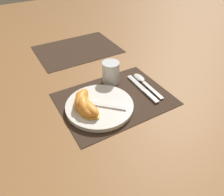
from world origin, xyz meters
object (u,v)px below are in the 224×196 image
juice_glass (111,74)px  fork (97,105)px  spoon (143,81)px  citrus_wedge_2 (84,109)px  citrus_wedge_3 (87,107)px  knife (143,89)px  plate (100,106)px  citrus_wedge_1 (83,103)px  citrus_wedge_0 (82,99)px

juice_glass → fork: 0.18m
spoon → citrus_wedge_2: 0.30m
juice_glass → citrus_wedge_3: (-0.17, -0.13, -0.01)m
knife → spoon: bearing=55.1°
plate → citrus_wedge_1: size_ratio=1.94×
spoon → citrus_wedge_1: 0.29m
knife → citrus_wedge_3: 0.25m
juice_glass → citrus_wedge_1: size_ratio=0.72×
juice_glass → knife: (0.08, -0.11, -0.04)m
juice_glass → citrus_wedge_0: size_ratio=0.86×
citrus_wedge_2 → fork: bearing=12.1°
knife → citrus_wedge_2: (-0.26, -0.02, 0.03)m
spoon → fork: 0.25m
plate → spoon: bearing=13.7°
juice_glass → citrus_wedge_2: 0.22m
knife → citrus_wedge_2: bearing=-175.2°
citrus_wedge_1 → citrus_wedge_3: bearing=-76.7°
knife → citrus_wedge_1: bearing=179.2°
plate → citrus_wedge_3: citrus_wedge_3 is taller
plate → fork: size_ratio=1.67×
spoon → citrus_wedge_0: citrus_wedge_0 is taller
citrus_wedge_1 → citrus_wedge_2: citrus_wedge_1 is taller
citrus_wedge_2 → juice_glass: bearing=36.7°
juice_glass → fork: bearing=-135.9°
knife → fork: 0.21m
plate → citrus_wedge_1: citrus_wedge_1 is taller
knife → citrus_wedge_3: citrus_wedge_3 is taller
juice_glass → knife: bearing=-53.7°
juice_glass → citrus_wedge_0: juice_glass is taller
knife → citrus_wedge_0: bearing=174.4°
spoon → citrus_wedge_0: size_ratio=1.85×
knife → spoon: spoon is taller
fork → citrus_wedge_3: 0.04m
plate → citrus_wedge_3: (-0.05, -0.01, 0.02)m
plate → citrus_wedge_2: 0.07m
plate → citrus_wedge_1: 0.06m
fork → knife: bearing=2.9°
citrus_wedge_1 → citrus_wedge_2: size_ratio=1.18×
citrus_wedge_1 → citrus_wedge_2: bearing=-100.9°
citrus_wedge_2 → citrus_wedge_1: bearing=79.1°
citrus_wedge_0 → citrus_wedge_1: citrus_wedge_0 is taller
plate → citrus_wedge_3: bearing=-171.3°
citrus_wedge_2 → citrus_wedge_3: bearing=14.2°
juice_glass → citrus_wedge_0: bearing=-152.6°
fork → citrus_wedge_3: size_ratio=1.12×
spoon → citrus_wedge_2: size_ratio=1.80×
juice_glass → citrus_wedge_0: 0.19m
plate → knife: (0.20, 0.01, -0.01)m
citrus_wedge_1 → knife: bearing=-0.8°
citrus_wedge_0 → citrus_wedge_3: bearing=-90.4°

